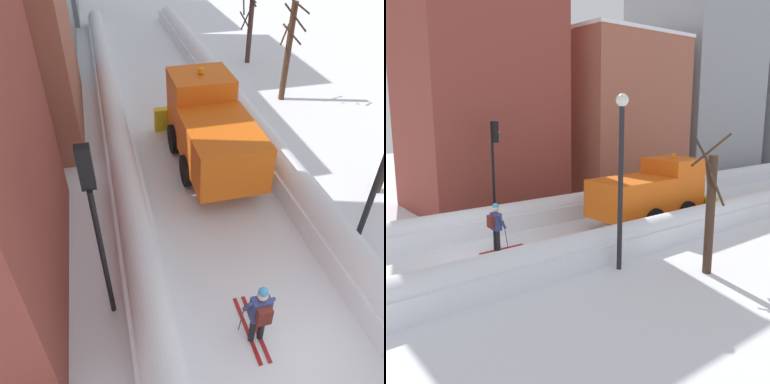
% 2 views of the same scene
% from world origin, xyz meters
% --- Properties ---
extents(ground_plane, '(80.00, 80.00, 0.00)m').
position_xyz_m(ground_plane, '(0.00, 10.00, 0.00)').
color(ground_plane, white).
extents(snowbank_left, '(1.10, 36.00, 1.16)m').
position_xyz_m(snowbank_left, '(-2.68, 10.00, 0.53)').
color(snowbank_left, white).
rests_on(snowbank_left, ground).
extents(snowbank_right, '(1.10, 36.00, 1.16)m').
position_xyz_m(snowbank_right, '(2.68, 10.00, 0.53)').
color(snowbank_right, white).
rests_on(snowbank_right, ground).
extents(plow_truck, '(3.20, 5.98, 3.12)m').
position_xyz_m(plow_truck, '(0.52, 7.85, 1.48)').
color(plow_truck, orange).
rests_on(plow_truck, ground).
extents(skier, '(0.62, 1.80, 1.81)m').
position_xyz_m(skier, '(-0.43, 0.55, 1.00)').
color(skier, black).
rests_on(skier, ground).
extents(traffic_light_pole, '(0.28, 0.42, 4.61)m').
position_xyz_m(traffic_light_pole, '(-3.54, 2.23, 3.22)').
color(traffic_light_pole, black).
rests_on(traffic_light_pole, ground).
extents(bare_tree_mid, '(1.19, 1.03, 4.71)m').
position_xyz_m(bare_tree_mid, '(5.43, 12.33, 2.32)').
color(bare_tree_mid, '#492F20').
rests_on(bare_tree_mid, ground).
extents(bare_tree_far, '(0.79, 1.51, 4.03)m').
position_xyz_m(bare_tree_far, '(5.53, 17.47, 1.95)').
color(bare_tree_far, '#412B28').
rests_on(bare_tree_far, ground).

